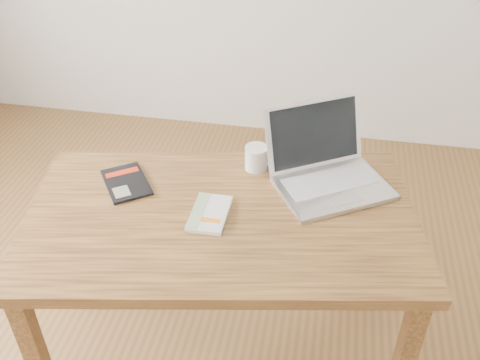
% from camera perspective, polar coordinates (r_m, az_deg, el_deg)
% --- Properties ---
extents(room, '(4.04, 4.04, 2.70)m').
position_cam_1_polar(room, '(1.30, -10.50, 12.69)').
color(room, brown).
rests_on(room, ground).
extents(desk, '(1.38, 0.94, 0.75)m').
position_cam_1_polar(desk, '(1.79, -1.93, -5.83)').
color(desk, brown).
rests_on(desk, ground).
extents(white_guidebook, '(0.12, 0.19, 0.02)m').
position_cam_1_polar(white_guidebook, '(1.73, -3.28, -3.60)').
color(white_guidebook, beige).
rests_on(white_guidebook, desk).
extents(black_guidebook, '(0.23, 0.25, 0.01)m').
position_cam_1_polar(black_guidebook, '(1.90, -12.04, -0.25)').
color(black_guidebook, black).
rests_on(black_guidebook, desk).
extents(laptop, '(0.49, 0.48, 0.25)m').
position_cam_1_polar(laptop, '(1.87, 9.21, 1.26)').
color(laptop, silver).
rests_on(laptop, desk).
extents(coffee_mug, '(0.12, 0.08, 0.09)m').
position_cam_1_polar(coffee_mug, '(1.92, 1.84, 2.43)').
color(coffee_mug, white).
rests_on(coffee_mug, desk).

